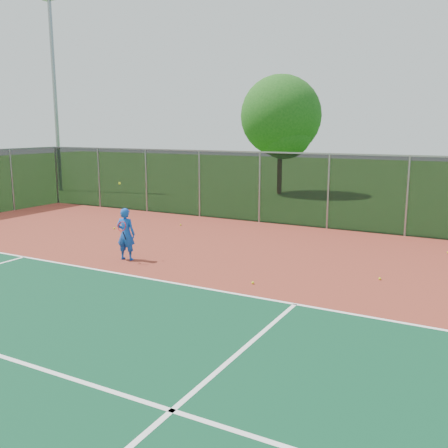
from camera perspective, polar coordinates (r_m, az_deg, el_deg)
The scene contains 12 objects.
ground at distance 10.14m, azimuth -9.02°, elevation -12.46°, with size 120.00×120.00×0.00m, color #295D1A.
court_apron at distance 11.67m, azimuth -2.99°, elevation -9.11°, with size 30.00×20.00×0.02m, color maroon.
court_lines at distance 7.72m, azimuth -5.45°, elevation -20.07°, with size 22.10×13.05×0.00m.
fence_back at distance 20.33m, azimuth 11.83°, elevation 3.76°, with size 30.00×0.06×3.03m.
tennis_player at distance 15.51m, azimuth -11.16°, elevation -1.12°, with size 0.65×0.66×2.37m.
practice_ball_0 at distance 14.01m, azimuth 17.39°, elevation -5.98°, with size 0.07×0.07×0.07m, color #D0D318.
practice_ball_1 at distance 13.05m, azimuth 3.31°, elevation -6.72°, with size 0.07×0.07×0.07m, color #D0D318.
practice_ball_2 at distance 20.82m, azimuth -4.98°, elevation -0.09°, with size 0.07×0.07×0.07m, color #D0D318.
practice_ball_3 at distance 20.50m, azimuth -12.43°, elevation -0.48°, with size 0.07×0.07×0.07m, color #D0D318.
practice_ball_4 at distance 17.69m, azimuth 24.24°, elevation -2.98°, with size 0.07×0.07×0.07m, color #D0D318.
floodlight_nw at distance 34.50m, azimuth -18.83°, elevation 15.00°, with size 0.90×0.40×12.10m.
tree_back_left at distance 31.07m, azimuth 6.61°, elevation 11.78°, with size 4.92×4.92×7.22m.
Camera 1 is at (5.74, -7.35, 3.99)m, focal length 40.00 mm.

